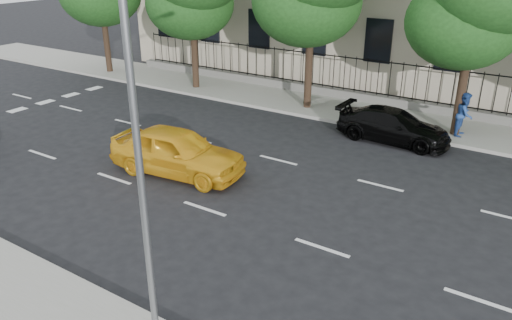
{
  "coord_description": "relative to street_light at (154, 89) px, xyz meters",
  "views": [
    {
      "loc": [
        8.66,
        -8.01,
        7.49
      ],
      "look_at": [
        1.57,
        3.0,
        1.83
      ],
      "focal_mm": 35.0,
      "sensor_mm": 36.0,
      "label": 1
    }
  ],
  "objects": [
    {
      "name": "yellow_taxi",
      "position": [
        -4.92,
        5.85,
        -4.31
      ],
      "size": [
        5.09,
        2.52,
        1.67
      ],
      "primitive_type": "imported",
      "rotation": [
        0.0,
        0.0,
        1.69
      ],
      "color": "gold",
      "rests_on": "ground"
    },
    {
      "name": "ground",
      "position": [
        -2.5,
        1.77,
        -5.15
      ],
      "size": [
        120.0,
        120.0,
        0.0
      ],
      "primitive_type": "plane",
      "color": "black",
      "rests_on": "ground"
    },
    {
      "name": "lane_markings",
      "position": [
        -2.5,
        6.52,
        -5.14
      ],
      "size": [
        49.6,
        4.62,
        0.01
      ],
      "primitive_type": null,
      "color": "silver",
      "rests_on": "ground"
    },
    {
      "name": "crosswalk",
      "position": [
        -16.5,
        6.37,
        -5.14
      ],
      "size": [
        0.5,
        12.1,
        0.01
      ],
      "primitive_type": null,
      "color": "silver",
      "rests_on": "ground"
    },
    {
      "name": "pedestrian_far",
      "position": [
        2.78,
        14.91,
        -4.08
      ],
      "size": [
        0.71,
        0.9,
        1.83
      ],
      "primitive_type": "imported",
      "rotation": [
        0.0,
        0.0,
        1.55
      ],
      "color": "navy",
      "rests_on": "far_sidewalk"
    },
    {
      "name": "black_sedan",
      "position": [
        0.44,
        13.05,
        -4.48
      ],
      "size": [
        4.68,
        2.02,
        1.34
      ],
      "primitive_type": "imported",
      "rotation": [
        0.0,
        0.0,
        1.54
      ],
      "color": "black",
      "rests_on": "ground"
    },
    {
      "name": "far_sidewalk",
      "position": [
        -2.5,
        15.77,
        -5.07
      ],
      "size": [
        60.0,
        4.0,
        0.15
      ],
      "primitive_type": "cube",
      "color": "gray",
      "rests_on": "ground"
    },
    {
      "name": "iron_fence",
      "position": [
        -2.5,
        17.47,
        -4.5
      ],
      "size": [
        30.0,
        0.5,
        2.2
      ],
      "color": "slate",
      "rests_on": "far_sidewalk"
    },
    {
      "name": "street_light",
      "position": [
        0.0,
        0.0,
        0.0
      ],
      "size": [
        0.25,
        3.32,
        8.05
      ],
      "color": "slate",
      "rests_on": "near_sidewalk"
    }
  ]
}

